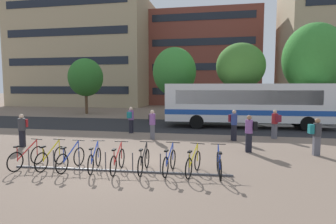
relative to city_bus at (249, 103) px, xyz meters
The scene contains 26 objects.
ground 12.57m from the city_bus, 117.54° to the right, with size 200.00×200.00×0.00m, color #7A6656.
bus_lane_asphalt 6.02m from the city_bus, behind, with size 80.00×7.20×0.01m, color #232326.
city_bus is the anchor object (origin of this frame).
bike_rack 13.18m from the city_bus, 115.40° to the right, with size 7.88×0.45×0.70m.
parked_bicycle_red_0 15.12m from the city_bus, 127.27° to the right, with size 0.52×1.71×0.99m.
parked_bicycle_yellow_1 14.49m from the city_bus, 124.72° to the right, with size 0.52×1.72×0.99m.
parked_bicycle_blue_2 14.07m from the city_bus, 121.89° to the right, with size 0.52×1.72×0.99m.
parked_bicycle_blue_3 13.57m from the city_bus, 118.87° to the right, with size 0.53×1.70×0.99m.
parked_bicycle_red_4 13.16m from the city_bus, 115.57° to the right, with size 0.52×1.72×0.99m.
parked_bicycle_black_5 12.67m from the city_bus, 112.09° to the right, with size 0.52×1.72×0.99m.
parked_bicycle_blue_6 12.32m from the city_bus, 108.24° to the right, with size 0.52×1.72×0.99m.
parked_bicycle_yellow_7 12.09m from the city_bus, 104.48° to the right, with size 0.55×1.70×0.99m.
parked_bicycle_blue_8 11.90m from the city_bus, 100.45° to the right, with size 0.52×1.72×0.99m.
commuter_black_pack_0 8.26m from the city_bus, 135.79° to the right, with size 0.52×0.61×1.68m.
commuter_maroon_pack_1 5.52m from the city_bus, 104.52° to the right, with size 0.55×0.60×1.72m.
commuter_red_pack_2 14.74m from the city_bus, 143.23° to the right, with size 0.40×0.57×1.64m.
commuter_black_pack_3 8.02m from the city_bus, 95.64° to the right, with size 0.54×0.37×1.70m.
commuter_teal_pack_4 8.32m from the city_bus, 76.16° to the right, with size 0.55×0.37×1.63m.
commuter_teal_pack_5 8.74m from the city_bus, 152.85° to the right, with size 0.38×0.56×1.69m.
commuter_maroon_pack_6 4.48m from the city_bus, 76.84° to the right, with size 0.57×0.60×1.67m.
street_tree_0 18.44m from the city_bus, 155.76° to the left, with size 3.79×3.79×6.09m.
street_tree_1 4.73m from the city_bus, 96.71° to the left, with size 4.14×4.14×6.69m.
street_tree_2 8.70m from the city_bus, 140.65° to the left, with size 4.11×4.11×6.71m.
street_tree_3 7.15m from the city_bus, 32.94° to the left, with size 4.85×4.85×8.07m.
building_left_wing 33.63m from the city_bus, 136.79° to the left, with size 21.34×13.13×16.65m.
building_centre_block 28.54m from the city_bus, 100.07° to the left, with size 17.89×10.53×15.15m.
Camera 1 is at (3.58, -9.75, 2.99)m, focal length 29.42 mm.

